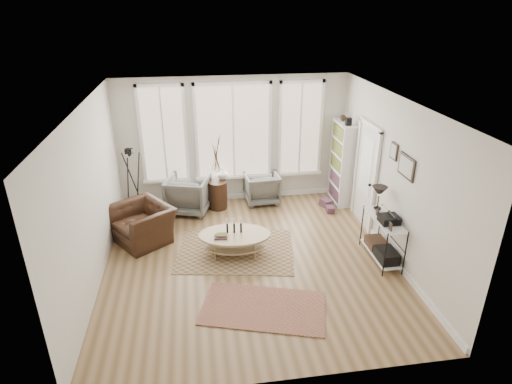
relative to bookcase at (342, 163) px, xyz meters
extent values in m
plane|color=olive|center=(-2.44, -2.23, -0.96)|extent=(5.50, 5.50, 0.00)
plane|color=white|center=(-2.44, -2.23, 1.94)|extent=(5.50, 5.50, 0.00)
cube|color=beige|center=(-2.44, 0.52, 0.49)|extent=(5.20, 0.04, 2.90)
cube|color=beige|center=(-2.44, -4.98, 0.49)|extent=(5.20, 0.04, 2.90)
cube|color=beige|center=(-5.04, -2.23, 0.49)|extent=(0.04, 5.50, 2.90)
cube|color=beige|center=(0.16, -2.23, 0.49)|extent=(0.04, 5.50, 2.90)
cube|color=white|center=(-2.44, 0.51, -0.90)|extent=(5.10, 0.04, 0.12)
cube|color=white|center=(0.15, -2.23, -0.90)|extent=(0.03, 5.40, 0.12)
cube|color=#D7AF89|center=(-2.44, 0.50, 0.69)|extent=(1.60, 0.03, 2.10)
cube|color=#D7AF89|center=(-3.99, 0.50, 0.69)|extent=(0.90, 0.03, 2.10)
cube|color=#D7AF89|center=(-0.89, 0.50, 0.69)|extent=(0.90, 0.03, 2.10)
cube|color=white|center=(-2.44, 0.48, 0.69)|extent=(1.74, 0.06, 2.24)
cube|color=white|center=(-3.99, 0.48, 0.69)|extent=(1.04, 0.06, 2.24)
cube|color=white|center=(-0.89, 0.48, 0.69)|extent=(1.04, 0.06, 2.24)
cube|color=white|center=(-2.44, 0.46, -0.39)|extent=(4.10, 0.12, 0.06)
cube|color=silver|center=(0.14, -1.08, 0.09)|extent=(0.04, 0.88, 2.10)
cube|color=white|center=(0.12, -1.08, 0.34)|extent=(0.01, 0.55, 1.20)
cube|color=white|center=(0.12, -1.57, 0.09)|extent=(0.06, 0.08, 2.18)
cube|color=white|center=(0.12, -0.59, 0.09)|extent=(0.06, 0.08, 2.18)
cube|color=white|center=(0.12, -1.08, 1.18)|extent=(0.06, 1.06, 0.08)
sphere|color=black|center=(0.09, -1.41, 0.04)|extent=(0.06, 0.06, 0.06)
cube|color=white|center=(-0.01, -0.41, -0.01)|extent=(0.30, 0.03, 1.90)
cube|color=white|center=(-0.01, 0.41, -0.01)|extent=(0.30, 0.03, 1.90)
cube|color=white|center=(0.14, 0.00, -0.01)|extent=(0.02, 0.85, 1.90)
cube|color=white|center=(-0.01, 0.00, -0.01)|extent=(0.30, 0.81, 1.90)
cube|color=maroon|center=(-0.01, 0.00, -0.01)|extent=(0.24, 0.75, 1.76)
cube|color=black|center=(-0.01, -0.20, 1.02)|extent=(0.12, 0.10, 0.16)
sphere|color=#321C11|center=(-0.01, 0.15, 1.01)|extent=(0.14, 0.14, 0.14)
cube|color=white|center=(-0.06, -2.53, -0.84)|extent=(0.37, 1.07, 0.03)
cube|color=white|center=(-0.06, -2.53, -0.14)|extent=(0.37, 1.07, 0.02)
cylinder|color=black|center=(-0.24, -3.06, -0.53)|extent=(0.02, 0.02, 0.85)
cylinder|color=black|center=(0.12, -3.06, -0.53)|extent=(0.02, 0.02, 0.85)
cylinder|color=black|center=(-0.24, -2.00, -0.53)|extent=(0.02, 0.02, 0.85)
cylinder|color=black|center=(0.12, -2.00, -0.53)|extent=(0.02, 0.02, 0.85)
cylinder|color=black|center=(-0.06, -2.18, -0.08)|extent=(0.14, 0.14, 0.02)
cylinder|color=black|center=(-0.06, -2.18, 0.06)|extent=(0.02, 0.02, 0.30)
cone|color=black|center=(-0.06, -2.18, 0.26)|extent=(0.28, 0.28, 0.18)
cube|color=black|center=(-0.06, -2.68, -0.05)|extent=(0.32, 0.30, 0.13)
cube|color=black|center=(-0.06, -2.78, -0.73)|extent=(0.32, 0.45, 0.20)
cube|color=#321C11|center=(-0.06, -2.31, -0.75)|extent=(0.32, 0.40, 0.16)
cube|color=black|center=(-0.16, -2.95, -0.04)|extent=(0.02, 0.10, 0.14)
cube|color=black|center=(-0.16, -2.41, -0.05)|extent=(0.02, 0.10, 0.12)
cube|color=black|center=(0.14, -2.63, 0.89)|extent=(0.03, 0.52, 0.38)
cube|color=silver|center=(0.13, -2.63, 0.89)|extent=(0.01, 0.44, 0.30)
cube|color=black|center=(0.14, -2.13, 0.99)|extent=(0.03, 0.24, 0.30)
cube|color=silver|center=(0.13, -2.13, 0.99)|extent=(0.01, 0.18, 0.24)
cube|color=brown|center=(-2.66, -1.85, -0.95)|extent=(2.41, 1.97, 0.01)
cube|color=maroon|center=(-2.41, -3.58, -0.94)|extent=(2.12, 1.56, 0.01)
ellipsoid|color=tan|center=(-2.69, -1.95, -0.77)|extent=(1.21, 0.83, 0.03)
ellipsoid|color=tan|center=(-2.69, -1.95, -0.55)|extent=(1.41, 0.97, 0.04)
cylinder|color=tan|center=(-3.06, -2.16, -0.77)|extent=(0.04, 0.04, 0.38)
cylinder|color=tan|center=(-2.32, -2.16, -0.77)|extent=(0.04, 0.04, 0.38)
cylinder|color=tan|center=(-3.06, -1.73, -0.77)|extent=(0.04, 0.04, 0.38)
cylinder|color=tan|center=(-2.32, -1.73, -0.77)|extent=(0.04, 0.04, 0.38)
cylinder|color=black|center=(-2.81, -1.89, -0.44)|extent=(0.04, 0.04, 0.19)
cylinder|color=black|center=(-2.69, -1.89, -0.44)|extent=(0.04, 0.04, 0.19)
cylinder|color=black|center=(-2.56, -1.89, -0.44)|extent=(0.04, 0.04, 0.19)
cube|color=#274826|center=(-2.94, -2.04, -0.50)|extent=(0.23, 0.17, 0.06)
imported|color=slate|center=(-3.52, -0.02, -0.54)|extent=(1.11, 1.13, 0.83)
imported|color=slate|center=(-1.83, 0.22, -0.60)|extent=(0.82, 0.84, 0.72)
cylinder|color=#321C11|center=(-2.87, 0.05, -0.63)|extent=(0.43, 0.43, 0.65)
imported|color=silver|center=(-2.73, 0.20, -0.18)|extent=(0.27, 0.27, 0.26)
imported|color=#321C11|center=(-4.43, -1.17, -0.59)|extent=(1.48, 1.45, 0.73)
cylinder|color=black|center=(-4.69, -0.02, 0.45)|extent=(0.07, 0.07, 0.07)
cube|color=black|center=(-4.69, -0.02, 0.53)|extent=(0.18, 0.15, 0.11)
cylinder|color=black|center=(-4.69, -0.10, 0.53)|extent=(0.07, 0.09, 0.07)
cube|color=maroon|center=(-0.39, -0.25, -0.87)|extent=(0.29, 0.33, 0.17)
cube|color=maroon|center=(-0.39, -0.55, -0.89)|extent=(0.19, 0.23, 0.14)
camera|label=1|loc=(-3.31, -8.81, 3.43)|focal=30.00mm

